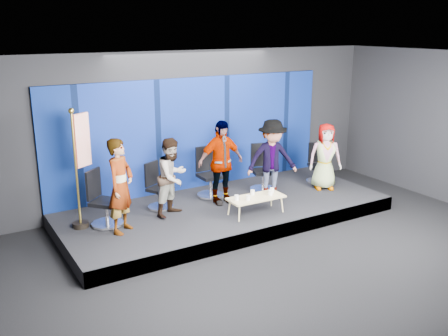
# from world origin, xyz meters

# --- Properties ---
(ground) EXTENTS (10.00, 10.00, 0.00)m
(ground) POSITION_xyz_m (0.00, 0.00, 0.00)
(ground) COLOR black
(ground) RESTS_ON ground
(room_walls) EXTENTS (10.02, 8.02, 3.51)m
(room_walls) POSITION_xyz_m (0.00, 0.00, 2.43)
(room_walls) COLOR black
(room_walls) RESTS_ON ground
(riser) EXTENTS (7.00, 3.00, 0.30)m
(riser) POSITION_xyz_m (0.00, 2.50, 0.15)
(riser) COLOR black
(riser) RESTS_ON ground
(backdrop) EXTENTS (7.00, 0.08, 2.60)m
(backdrop) POSITION_xyz_m (0.00, 3.95, 1.60)
(backdrop) COLOR #061951
(backdrop) RESTS_ON riser
(chair_a) EXTENTS (0.88, 0.88, 1.11)m
(chair_a) POSITION_xyz_m (-2.59, 2.72, 0.66)
(chair_a) COLOR silver
(chair_a) RESTS_ON riser
(panelist_a) EXTENTS (0.77, 0.75, 1.79)m
(panelist_a) POSITION_xyz_m (-2.39, 2.26, 1.19)
(panelist_a) COLOR black
(panelist_a) RESTS_ON riser
(chair_b) EXTENTS (0.75, 0.75, 0.99)m
(chair_b) POSITION_xyz_m (-1.31, 3.06, 0.62)
(chair_b) COLOR silver
(chair_b) RESTS_ON riser
(panelist_b) EXTENTS (0.97, 0.89, 1.60)m
(panelist_b) POSITION_xyz_m (-1.20, 2.57, 1.10)
(panelist_b) COLOR black
(panelist_b) RESTS_ON riser
(chair_c) EXTENTS (0.64, 0.64, 1.12)m
(chair_c) POSITION_xyz_m (-0.01, 3.19, 0.67)
(chair_c) COLOR silver
(chair_c) RESTS_ON riser
(panelist_c) EXTENTS (1.07, 0.45, 1.82)m
(panelist_c) POSITION_xyz_m (-0.01, 2.68, 1.21)
(panelist_c) COLOR black
(panelist_c) RESTS_ON riser
(chair_d) EXTENTS (0.76, 0.76, 1.09)m
(chair_d) POSITION_xyz_m (1.26, 2.92, 0.66)
(chair_d) COLOR silver
(chair_d) RESTS_ON riser
(panelist_d) EXTENTS (1.28, 0.95, 1.77)m
(panelist_d) POSITION_xyz_m (1.16, 2.42, 1.19)
(panelist_d) COLOR black
(panelist_d) RESTS_ON riser
(chair_e) EXTENTS (0.73, 0.73, 0.96)m
(chair_e) POSITION_xyz_m (2.78, 2.74, 0.62)
(chair_e) COLOR silver
(chair_e) RESTS_ON riser
(panelist_e) EXTENTS (0.90, 0.79, 1.56)m
(panelist_e) POSITION_xyz_m (2.59, 2.28, 1.08)
(panelist_e) COLOR black
(panelist_e) RESTS_ON riser
(coffee_table) EXTENTS (1.19, 0.53, 0.36)m
(coffee_table) POSITION_xyz_m (0.27, 1.74, 0.63)
(coffee_table) COLOR tan
(coffee_table) RESTS_ON riser
(mug_a) EXTENTS (0.09, 0.09, 0.11)m
(mug_a) POSITION_xyz_m (-0.18, 1.76, 0.72)
(mug_a) COLOR silver
(mug_a) RESTS_ON coffee_table
(mug_b) EXTENTS (0.08, 0.08, 0.10)m
(mug_b) POSITION_xyz_m (0.03, 1.65, 0.71)
(mug_b) COLOR silver
(mug_b) RESTS_ON coffee_table
(mug_c) EXTENTS (0.09, 0.09, 0.10)m
(mug_c) POSITION_xyz_m (0.28, 1.88, 0.71)
(mug_c) COLOR silver
(mug_c) RESTS_ON coffee_table
(mug_d) EXTENTS (0.09, 0.09, 0.11)m
(mug_d) POSITION_xyz_m (0.59, 1.67, 0.72)
(mug_d) COLOR silver
(mug_d) RESTS_ON coffee_table
(mug_e) EXTENTS (0.09, 0.09, 0.10)m
(mug_e) POSITION_xyz_m (0.70, 1.78, 0.72)
(mug_e) COLOR silver
(mug_e) RESTS_ON coffee_table
(flag_stand) EXTENTS (0.50, 0.35, 2.31)m
(flag_stand) POSITION_xyz_m (-2.92, 2.91, 1.52)
(flag_stand) COLOR black
(flag_stand) RESTS_ON riser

